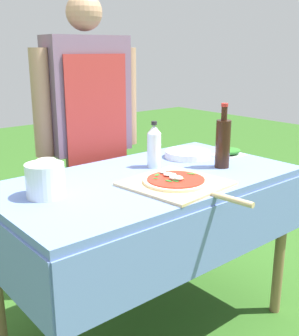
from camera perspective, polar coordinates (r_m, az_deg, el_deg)
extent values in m
plane|color=#2D5B1E|center=(2.29, -0.06, -21.08)|extent=(12.00, 12.00, 0.00)
cube|color=#607AB7|center=(1.92, -0.06, -1.68)|extent=(1.38, 0.75, 0.04)
cube|color=#607AB7|center=(1.73, 8.18, -9.59)|extent=(1.38, 0.01, 0.28)
cube|color=#607AB7|center=(2.26, -6.27, -3.26)|extent=(1.38, 0.01, 0.28)
cube|color=#607AB7|center=(1.66, -19.18, -11.53)|extent=(0.01, 0.75, 0.28)
cube|color=#607AB7|center=(2.46, 12.46, -1.99)|extent=(0.01, 0.75, 0.28)
cylinder|color=olive|center=(2.33, 17.31, -9.97)|extent=(0.05, 0.05, 0.78)
cylinder|color=olive|center=(2.68, 5.96, -5.81)|extent=(0.05, 0.05, 0.78)
cylinder|color=#70604C|center=(2.56, -6.13, -6.39)|extent=(0.12, 0.12, 0.83)
cylinder|color=#70604C|center=(2.49, -9.42, -7.17)|extent=(0.12, 0.12, 0.83)
cube|color=#6B5166|center=(2.34, -8.41, 9.77)|extent=(0.46, 0.22, 0.62)
cube|color=#9E2D28|center=(2.29, -6.98, 3.78)|extent=(0.36, 0.04, 0.90)
cylinder|color=#A37A5B|center=(2.48, -2.92, 9.60)|extent=(0.10, 0.10, 0.55)
cylinder|color=#A37A5B|center=(2.24, -14.41, 8.45)|extent=(0.10, 0.10, 0.55)
sphere|color=#A37A5B|center=(2.34, -8.86, 20.14)|extent=(0.19, 0.19, 0.19)
cube|color=#D1B27F|center=(1.80, 3.58, -2.15)|extent=(0.42, 0.42, 0.01)
cylinder|color=#D1B27F|center=(1.64, 11.12, -4.21)|extent=(0.04, 0.19, 0.02)
cylinder|color=beige|center=(1.80, 3.58, -1.78)|extent=(0.28, 0.28, 0.01)
cylinder|color=#B22819|center=(1.79, 3.59, -1.52)|extent=(0.25, 0.25, 0.00)
ellipsoid|color=white|center=(1.83, 2.52, -0.83)|extent=(0.06, 0.06, 0.01)
ellipsoid|color=white|center=(1.77, 3.96, -1.32)|extent=(0.04, 0.05, 0.02)
ellipsoid|color=white|center=(1.86, 1.82, -0.57)|extent=(0.03, 0.04, 0.01)
ellipsoid|color=white|center=(1.82, 3.14, -0.91)|extent=(0.04, 0.04, 0.01)
ellipsoid|color=white|center=(1.78, 3.28, -1.30)|extent=(0.04, 0.04, 0.02)
ellipsoid|color=#286B23|center=(1.76, 2.63, -1.74)|extent=(0.02, 0.04, 0.00)
ellipsoid|color=#286B23|center=(1.84, 1.03, -0.94)|extent=(0.04, 0.03, 0.00)
ellipsoid|color=#286B23|center=(1.76, 3.57, -1.76)|extent=(0.02, 0.03, 0.00)
ellipsoid|color=#286B23|center=(1.79, 0.83, -1.42)|extent=(0.03, 0.02, 0.00)
ellipsoid|color=#286B23|center=(1.86, 5.66, -0.77)|extent=(0.04, 0.04, 0.00)
ellipsoid|color=#286B23|center=(1.79, 4.26, -1.38)|extent=(0.02, 0.04, 0.00)
cylinder|color=black|center=(2.07, 9.90, 3.21)|extent=(0.07, 0.07, 0.23)
cylinder|color=black|center=(2.04, 10.10, 7.29)|extent=(0.03, 0.03, 0.07)
cylinder|color=#B22823|center=(2.04, 10.15, 8.41)|extent=(0.03, 0.03, 0.02)
cylinder|color=silver|center=(2.05, 0.62, 2.42)|extent=(0.07, 0.07, 0.17)
cone|color=silver|center=(2.03, 0.63, 5.29)|extent=(0.07, 0.07, 0.04)
cylinder|color=#232326|center=(2.02, 0.63, 6.11)|extent=(0.03, 0.03, 0.02)
cube|color=silver|center=(2.33, 10.69, 1.75)|extent=(0.19, 0.14, 0.01)
ellipsoid|color=#286B23|center=(2.33, 10.71, 2.25)|extent=(0.16, 0.12, 0.04)
cylinder|color=silver|center=(1.70, -13.94, -1.61)|extent=(0.15, 0.15, 0.13)
cylinder|color=white|center=(2.27, 5.17, 1.53)|extent=(0.25, 0.25, 0.00)
cylinder|color=white|center=(2.27, 5.17, 1.66)|extent=(0.25, 0.25, 0.00)
cylinder|color=white|center=(2.26, 5.17, 1.78)|extent=(0.24, 0.24, 0.00)
cylinder|color=white|center=(2.26, 5.18, 1.90)|extent=(0.24, 0.24, 0.00)
cylinder|color=white|center=(2.26, 5.18, 2.03)|extent=(0.24, 0.24, 0.00)
cylinder|color=white|center=(2.26, 5.18, 2.15)|extent=(0.24, 0.24, 0.00)
cylinder|color=white|center=(2.26, 5.19, 2.27)|extent=(0.24, 0.24, 0.00)
cylinder|color=silver|center=(1.91, -13.73, -0.37)|extent=(0.08, 0.08, 0.09)
cylinder|color=#B22819|center=(1.91, -13.71, -0.74)|extent=(0.07, 0.07, 0.06)
cylinder|color=#B7B2A3|center=(1.90, -13.83, 1.02)|extent=(0.08, 0.08, 0.01)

